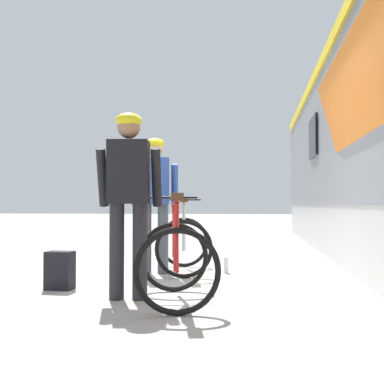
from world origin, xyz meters
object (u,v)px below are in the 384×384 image
(cyclist_near_in_blue, at_px, (155,192))
(water_bottle_near_the_bikes, at_px, (226,265))
(cyclist_far_in_dark, at_px, (129,188))
(bicycle_near_silver, at_px, (184,242))
(backpack_on_platform, at_px, (60,270))
(bicycle_far_red, at_px, (175,258))
(water_bottle_by_the_backpack, at_px, (51,277))

(cyclist_near_in_blue, bearing_deg, water_bottle_near_the_bikes, 10.50)
(cyclist_far_in_dark, height_order, bicycle_near_silver, cyclist_far_in_dark)
(cyclist_far_in_dark, xyz_separation_m, water_bottle_near_the_bikes, (0.81, 1.79, -0.95))
(backpack_on_platform, relative_size, water_bottle_near_the_bikes, 1.94)
(cyclist_far_in_dark, height_order, backpack_on_platform, cyclist_far_in_dark)
(bicycle_near_silver, relative_size, backpack_on_platform, 2.92)
(bicycle_near_silver, xyz_separation_m, water_bottle_near_the_bikes, (0.56, 0.00, -0.30))
(bicycle_far_red, bearing_deg, water_bottle_near_the_bikes, 79.48)
(cyclist_far_in_dark, distance_m, water_bottle_by_the_backpack, 1.49)
(backpack_on_platform, bearing_deg, water_bottle_near_the_bikes, 43.51)
(bicycle_near_silver, relative_size, bicycle_far_red, 0.98)
(water_bottle_near_the_bikes, bearing_deg, bicycle_far_red, -100.52)
(bicycle_near_silver, distance_m, backpack_on_platform, 1.79)
(bicycle_far_red, height_order, water_bottle_by_the_backpack, bicycle_far_red)
(cyclist_near_in_blue, distance_m, bicycle_far_red, 1.91)
(cyclist_near_in_blue, bearing_deg, backpack_on_platform, -121.36)
(cyclist_near_in_blue, height_order, backpack_on_platform, cyclist_near_in_blue)
(cyclist_near_in_blue, relative_size, water_bottle_by_the_backpack, 8.69)
(water_bottle_near_the_bikes, bearing_deg, cyclist_near_in_blue, -169.50)
(bicycle_near_silver, bearing_deg, cyclist_far_in_dark, -98.05)
(cyclist_far_in_dark, xyz_separation_m, bicycle_near_silver, (0.25, 1.79, -0.65))
(bicycle_near_silver, distance_m, water_bottle_by_the_backpack, 1.81)
(cyclist_far_in_dark, xyz_separation_m, water_bottle_by_the_backpack, (-1.01, 0.53, -0.95))
(cyclist_far_in_dark, bearing_deg, cyclist_near_in_blue, 93.73)
(bicycle_near_silver, xyz_separation_m, water_bottle_by_the_backpack, (-1.26, -1.26, -0.30))
(bicycle_near_silver, bearing_deg, cyclist_near_in_blue, -154.65)
(cyclist_far_in_dark, bearing_deg, water_bottle_by_the_backpack, 152.47)
(bicycle_near_silver, relative_size, water_bottle_near_the_bikes, 5.65)
(backpack_on_platform, xyz_separation_m, water_bottle_near_the_bikes, (1.67, 1.40, -0.10))
(cyclist_near_in_blue, relative_size, bicycle_near_silver, 1.51)
(bicycle_near_silver, xyz_separation_m, bicycle_far_red, (0.21, -1.87, 0.00))
(water_bottle_near_the_bikes, bearing_deg, backpack_on_platform, -140.03)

